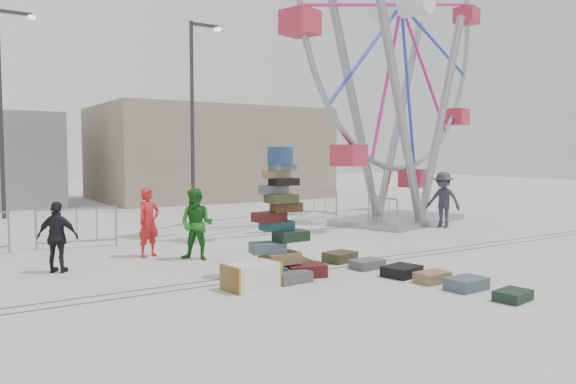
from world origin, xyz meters
TOP-DOWN VIEW (x-y plane):
  - ground at (0.00, 0.00)m, footprint 90.00×90.00m
  - track_line_near at (0.00, 0.60)m, footprint 40.00×0.04m
  - track_line_far at (0.00, 1.00)m, footprint 40.00×0.04m
  - building_right at (7.00, 20.00)m, footprint 12.00×8.00m
  - lamp_post_right at (3.09, 13.00)m, footprint 1.41×0.25m
  - lamp_post_left at (-3.91, 15.00)m, footprint 1.41×0.25m
  - suitcase_tower at (-0.50, 0.55)m, footprint 1.89×1.65m
  - ferris_wheel at (8.01, 5.88)m, footprint 11.48×4.23m
  - steamer_trunk at (-1.44, 0.01)m, footprint 1.10×0.73m
  - row_case_0 at (1.54, 1.13)m, footprint 0.80×0.66m
  - row_case_1 at (1.57, 0.21)m, footprint 0.74×0.54m
  - row_case_2 at (1.66, -0.78)m, footprint 0.85×0.74m
  - row_case_3 at (1.76, -1.51)m, footprint 0.69×0.47m
  - row_case_4 at (1.85, -2.26)m, footprint 0.78×0.56m
  - row_case_5 at (1.89, -3.21)m, footprint 0.72×0.56m
  - barricade_dummy_c at (-3.16, 6.45)m, footprint 1.98×0.50m
  - barricade_wheel_front at (6.30, 4.90)m, footprint 0.61×1.96m
  - barricade_wheel_back at (6.62, 9.26)m, footprint 0.98×1.84m
  - pedestrian_red at (-1.97, 4.19)m, footprint 0.72×0.60m
  - pedestrian_green at (-1.16, 3.17)m, footprint 1.04×1.05m
  - pedestrian_black at (-4.21, 3.45)m, footprint 0.93×0.83m
  - pedestrian_grey at (8.28, 4.02)m, footprint 1.03×1.37m

SIDE VIEW (x-z plane):
  - ground at x=0.00m, z-range 0.00..0.00m
  - track_line_near at x=0.00m, z-range 0.00..0.01m
  - track_line_far at x=0.00m, z-range 0.00..0.01m
  - row_case_5 at x=1.89m, z-range 0.00..0.18m
  - row_case_1 at x=1.57m, z-range 0.00..0.20m
  - row_case_3 at x=1.76m, z-range 0.00..0.21m
  - row_case_2 at x=1.66m, z-range 0.00..0.22m
  - row_case_4 at x=1.85m, z-range 0.00..0.23m
  - row_case_0 at x=1.54m, z-range 0.00..0.23m
  - steamer_trunk at x=-1.44m, z-range 0.00..0.48m
  - barricade_dummy_c at x=-3.16m, z-range 0.00..1.10m
  - barricade_wheel_front at x=6.30m, z-range 0.00..1.10m
  - barricade_wheel_back at x=6.62m, z-range 0.00..1.10m
  - suitcase_tower at x=-0.50m, z-range -0.59..2.07m
  - pedestrian_black at x=-4.21m, z-range 0.00..1.52m
  - pedestrian_red at x=-1.97m, z-range 0.00..1.70m
  - pedestrian_green at x=-1.16m, z-range 0.00..1.70m
  - pedestrian_grey at x=8.28m, z-range 0.00..1.89m
  - building_right at x=7.00m, z-range 0.00..5.00m
  - lamp_post_right at x=3.09m, z-range 0.48..8.48m
  - lamp_post_left at x=-3.91m, z-range 0.48..8.48m
  - ferris_wheel at x=8.01m, z-range -0.11..13.74m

